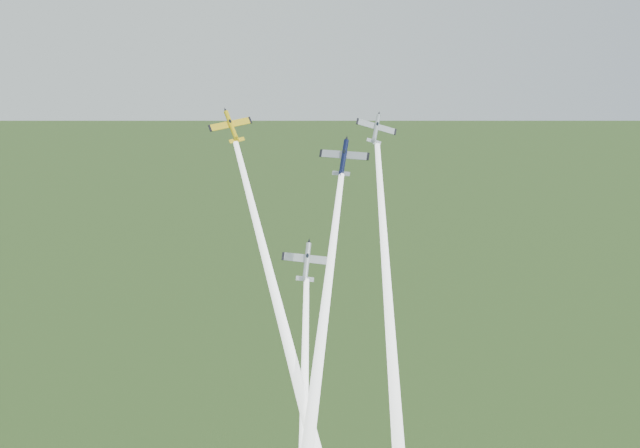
{
  "coord_description": "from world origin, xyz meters",
  "views": [
    {
      "loc": [
        -25.36,
        -134.5,
        125.96
      ],
      "look_at": [
        0.0,
        -6.0,
        92.0
      ],
      "focal_mm": 45.0,
      "sensor_mm": 36.0,
      "label": 1
    }
  ],
  "objects_px": {
    "plane_yellow": "(232,126)",
    "plane_silver_right": "(376,129)",
    "plane_navy": "(344,157)",
    "plane_silver_low": "(307,262)"
  },
  "relations": [
    {
      "from": "plane_yellow",
      "to": "plane_navy",
      "type": "height_order",
      "value": "plane_yellow"
    },
    {
      "from": "plane_navy",
      "to": "plane_silver_right",
      "type": "distance_m",
      "value": 11.22
    },
    {
      "from": "plane_yellow",
      "to": "plane_silver_low",
      "type": "xyz_separation_m",
      "value": [
        11.31,
        -11.2,
        -22.1
      ]
    },
    {
      "from": "plane_yellow",
      "to": "plane_silver_right",
      "type": "bearing_deg",
      "value": -19.07
    },
    {
      "from": "plane_yellow",
      "to": "plane_silver_right",
      "type": "height_order",
      "value": "plane_yellow"
    },
    {
      "from": "plane_yellow",
      "to": "plane_silver_right",
      "type": "relative_size",
      "value": 1.05
    },
    {
      "from": "plane_yellow",
      "to": "plane_silver_right",
      "type": "distance_m",
      "value": 25.76
    },
    {
      "from": "plane_navy",
      "to": "plane_silver_right",
      "type": "height_order",
      "value": "plane_silver_right"
    },
    {
      "from": "plane_silver_right",
      "to": "plane_silver_low",
      "type": "relative_size",
      "value": 0.86
    },
    {
      "from": "plane_silver_right",
      "to": "plane_yellow",
      "type": "bearing_deg",
      "value": -176.78
    }
  ]
}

